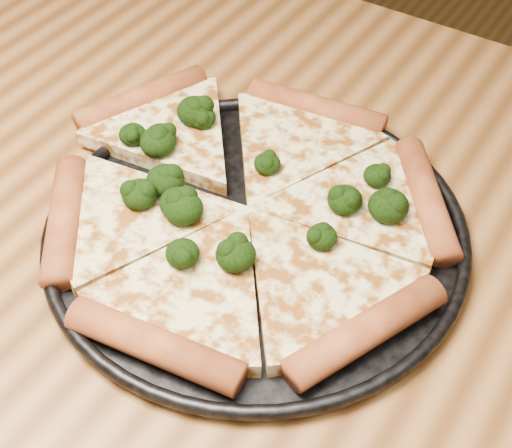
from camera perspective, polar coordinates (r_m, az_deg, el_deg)
The scene contains 4 objects.
dining_table at distance 0.74m, azimuth -6.99°, elevation -5.19°, with size 1.20×0.90×0.75m.
pizza_pan at distance 0.65m, azimuth 0.00°, elevation -0.50°, with size 0.37×0.37×0.02m.
pizza at distance 0.66m, azimuth -0.91°, elevation 1.45°, with size 0.41×0.36×0.03m.
broccoli_florets at distance 0.67m, azimuth -2.91°, elevation 3.45°, with size 0.28×0.20×0.03m.
Camera 1 is at (0.32, -0.34, 1.23)m, focal length 52.65 mm.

